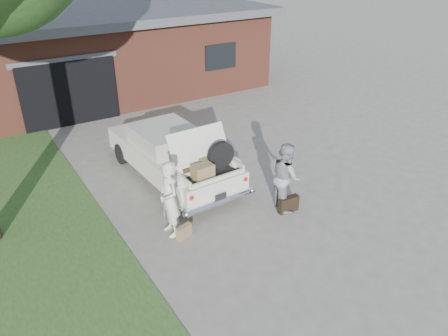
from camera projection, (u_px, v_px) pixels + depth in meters
ground at (238, 221)px, 9.97m from camera, size 90.00×90.00×0.00m
house at (105, 49)px, 18.26m from camera, size 12.80×7.80×3.30m
sedan at (172, 154)px, 11.51m from camera, size 2.00×4.71×1.83m
woman_left at (169, 200)px, 9.17m from camera, size 0.42×0.63×1.71m
woman_right at (285, 176)px, 10.12m from camera, size 0.82×0.95×1.66m
suitcase_left at (184, 232)px, 9.35m from camera, size 0.40×0.23×0.30m
suitcase_right at (288, 204)px, 10.24m from camera, size 0.51×0.20×0.39m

